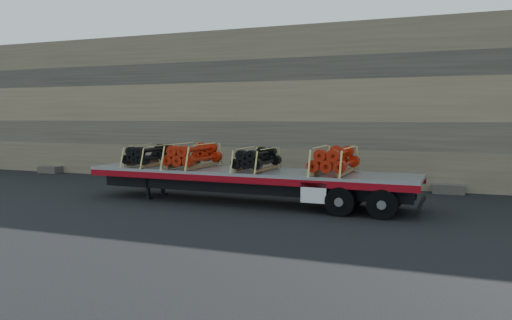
% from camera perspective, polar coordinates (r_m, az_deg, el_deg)
% --- Properties ---
extents(ground, '(120.00, 120.00, 0.00)m').
position_cam_1_polar(ground, '(17.87, -2.07, -4.75)').
color(ground, black).
rests_on(ground, ground).
extents(rock_wall, '(44.00, 3.00, 7.00)m').
position_cam_1_polar(rock_wall, '(23.73, 4.15, 6.14)').
color(rock_wall, '#7A6B54').
rests_on(rock_wall, ground).
extents(trailer, '(11.75, 2.51, 1.17)m').
position_cam_1_polar(trailer, '(17.41, -1.01, -3.05)').
color(trailer, '#A3A6AA').
rests_on(trailer, ground).
extents(bundle_front, '(1.09, 2.12, 0.74)m').
position_cam_1_polar(bundle_front, '(19.24, -11.98, 0.47)').
color(bundle_front, black).
rests_on(bundle_front, trailer).
extents(bundle_midfront, '(1.23, 2.38, 0.83)m').
position_cam_1_polar(bundle_midfront, '(18.26, -7.18, 0.45)').
color(bundle_midfront, '#A31A08').
rests_on(bundle_midfront, trailer).
extents(bundle_midrear, '(1.09, 2.11, 0.74)m').
position_cam_1_polar(bundle_midrear, '(17.16, 0.12, 0.04)').
color(bundle_midrear, black).
rests_on(bundle_midrear, trailer).
extents(bundle_rear, '(1.23, 2.39, 0.84)m').
position_cam_1_polar(bundle_rear, '(16.32, 9.00, -0.11)').
color(bundle_rear, '#A31A08').
rests_on(bundle_rear, trailer).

